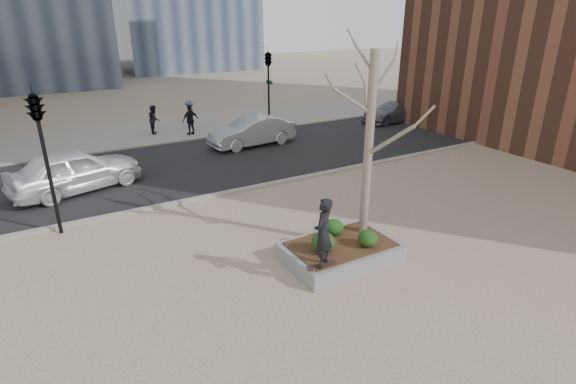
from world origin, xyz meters
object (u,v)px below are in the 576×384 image
planter (340,252)px  skateboarder (323,233)px  skateboard (322,266)px  police_car (76,170)px

planter → skateboarder: bearing=-147.1°
planter → skateboard: bearing=-147.1°
planter → skateboard: skateboard is taller
planter → skateboard: size_ratio=3.85×
skateboard → police_car: size_ratio=0.16×
skateboarder → police_car: skateboarder is taller
planter → skateboard: 1.34m
skateboarder → police_car: bearing=-101.8°
planter → police_car: bearing=121.4°
skateboarder → skateboard: bearing=180.0°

